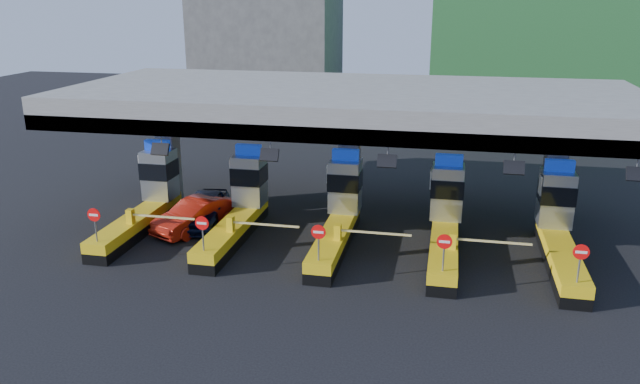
# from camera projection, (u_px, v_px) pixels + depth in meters

# --- Properties ---
(ground) EXTENTS (120.00, 120.00, 0.00)m
(ground) POSITION_uv_depth(u_px,v_px,m) (338.00, 241.00, 30.13)
(ground) COLOR black
(ground) RESTS_ON ground
(toll_canopy) EXTENTS (28.00, 12.09, 7.00)m
(toll_canopy) POSITION_uv_depth(u_px,v_px,m) (350.00, 106.00, 30.96)
(toll_canopy) COLOR slate
(toll_canopy) RESTS_ON ground
(toll_lane_far_left) EXTENTS (4.43, 8.00, 4.16)m
(toll_lane_far_left) POSITION_uv_depth(u_px,v_px,m) (148.00, 199.00, 31.93)
(toll_lane_far_left) COLOR black
(toll_lane_far_left) RESTS_ON ground
(toll_lane_left) EXTENTS (4.43, 8.00, 4.16)m
(toll_lane_left) POSITION_uv_depth(u_px,v_px,m) (241.00, 205.00, 30.95)
(toll_lane_left) COLOR black
(toll_lane_left) RESTS_ON ground
(toll_lane_center) EXTENTS (4.43, 8.00, 4.16)m
(toll_lane_center) POSITION_uv_depth(u_px,v_px,m) (340.00, 212.00, 29.96)
(toll_lane_center) COLOR black
(toll_lane_center) RESTS_ON ground
(toll_lane_right) EXTENTS (4.43, 8.00, 4.16)m
(toll_lane_right) POSITION_uv_depth(u_px,v_px,m) (445.00, 220.00, 28.98)
(toll_lane_right) COLOR black
(toll_lane_right) RESTS_ON ground
(toll_lane_far_right) EXTENTS (4.43, 8.00, 4.16)m
(toll_lane_far_right) POSITION_uv_depth(u_px,v_px,m) (559.00, 228.00, 28.00)
(toll_lane_far_right) COLOR black
(toll_lane_far_right) RESTS_ON ground
(bg_building_concrete) EXTENTS (14.00, 10.00, 18.00)m
(bg_building_concrete) POSITION_uv_depth(u_px,v_px,m) (267.00, 20.00, 63.75)
(bg_building_concrete) COLOR #4C4C49
(bg_building_concrete) RESTS_ON ground
(van) EXTENTS (2.62, 5.13, 1.67)m
(van) POSITION_uv_depth(u_px,v_px,m) (204.00, 209.00, 32.17)
(van) COLOR black
(van) RESTS_ON ground
(red_car) EXTENTS (3.50, 5.05, 1.58)m
(red_car) POSITION_uv_depth(u_px,v_px,m) (196.00, 215.00, 31.39)
(red_car) COLOR maroon
(red_car) RESTS_ON ground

